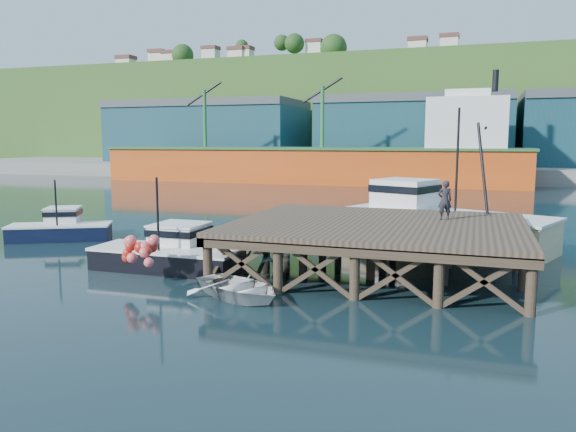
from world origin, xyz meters
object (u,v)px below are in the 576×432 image
at_px(boat_black, 170,252).
at_px(trawler, 440,219).
at_px(dockworker, 445,200).
at_px(dinghy, 239,287).
at_px(boat_navy, 61,227).

bearing_deg(boat_black, trawler, 39.28).
height_order(boat_black, dockworker, boat_black).
relative_size(dinghy, dockworker, 2.24).
distance_m(trawler, dinghy, 13.79).
bearing_deg(boat_navy, trawler, -15.27).
bearing_deg(dinghy, dockworker, -12.71).
relative_size(boat_black, trawler, 0.57).
distance_m(boat_black, dockworker, 12.22).
bearing_deg(dockworker, trawler, -104.42).
distance_m(boat_black, trawler, 14.08).
height_order(boat_navy, boat_black, boat_black).
bearing_deg(trawler, boat_navy, -144.90).
relative_size(boat_navy, boat_black, 0.88).
distance_m(dinghy, dockworker, 10.27).
height_order(boat_navy, trawler, trawler).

